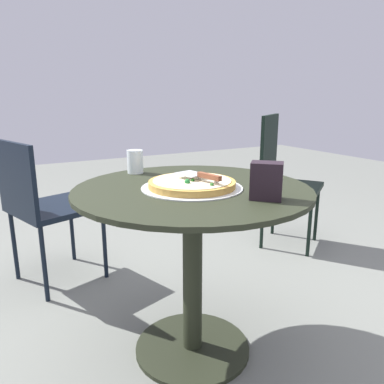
{
  "coord_description": "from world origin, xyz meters",
  "views": [
    {
      "loc": [
        -0.68,
        -1.21,
        1.05
      ],
      "look_at": [
        -0.01,
        -0.01,
        0.7
      ],
      "focal_mm": 35.16,
      "sensor_mm": 36.0,
      "label": 1
    }
  ],
  "objects_px": {
    "pizza_server": "(200,175)",
    "patio_chair_far": "(282,173)",
    "pizza_on_tray": "(192,184)",
    "napkin_dispenser": "(266,181)",
    "patio_table": "(192,236)",
    "drinking_cup": "(135,162)",
    "patio_chair_near": "(42,201)"
  },
  "relations": [
    {
      "from": "patio_table",
      "to": "napkin_dispenser",
      "type": "xyz_separation_m",
      "value": [
        0.13,
        -0.27,
        0.26
      ]
    },
    {
      "from": "pizza_server",
      "to": "patio_chair_near",
      "type": "xyz_separation_m",
      "value": [
        -0.44,
        0.96,
        -0.28
      ]
    },
    {
      "from": "patio_table",
      "to": "patio_chair_far",
      "type": "bearing_deg",
      "value": 33.32
    },
    {
      "from": "drinking_cup",
      "to": "patio_chair_far",
      "type": "xyz_separation_m",
      "value": [
        1.23,
        0.39,
        -0.24
      ]
    },
    {
      "from": "patio_table",
      "to": "napkin_dispenser",
      "type": "distance_m",
      "value": 0.4
    },
    {
      "from": "patio_table",
      "to": "napkin_dispenser",
      "type": "relative_size",
      "value": 7.2
    },
    {
      "from": "pizza_on_tray",
      "to": "pizza_server",
      "type": "distance_m",
      "value": 0.05
    },
    {
      "from": "napkin_dispenser",
      "to": "patio_chair_far",
      "type": "relative_size",
      "value": 0.14
    },
    {
      "from": "patio_chair_near",
      "to": "pizza_server",
      "type": "bearing_deg",
      "value": -65.2
    },
    {
      "from": "pizza_on_tray",
      "to": "napkin_dispenser",
      "type": "xyz_separation_m",
      "value": [
        0.14,
        -0.25,
        0.05
      ]
    },
    {
      "from": "patio_table",
      "to": "drinking_cup",
      "type": "relative_size",
      "value": 8.77
    },
    {
      "from": "pizza_on_tray",
      "to": "pizza_server",
      "type": "relative_size",
      "value": 1.77
    },
    {
      "from": "napkin_dispenser",
      "to": "drinking_cup",
      "type": "bearing_deg",
      "value": -26.53
    },
    {
      "from": "patio_table",
      "to": "drinking_cup",
      "type": "bearing_deg",
      "value": 104.85
    },
    {
      "from": "napkin_dispenser",
      "to": "patio_chair_far",
      "type": "bearing_deg",
      "value": -91.04
    },
    {
      "from": "patio_table",
      "to": "pizza_server",
      "type": "relative_size",
      "value": 4.19
    },
    {
      "from": "pizza_server",
      "to": "patio_chair_far",
      "type": "bearing_deg",
      "value": 34.88
    },
    {
      "from": "pizza_on_tray",
      "to": "patio_chair_near",
      "type": "distance_m",
      "value": 1.05
    },
    {
      "from": "patio_table",
      "to": "napkin_dispenser",
      "type": "height_order",
      "value": "napkin_dispenser"
    },
    {
      "from": "napkin_dispenser",
      "to": "patio_chair_far",
      "type": "height_order",
      "value": "patio_chair_far"
    },
    {
      "from": "patio_table",
      "to": "patio_chair_near",
      "type": "bearing_deg",
      "value": 115.24
    },
    {
      "from": "drinking_cup",
      "to": "napkin_dispenser",
      "type": "bearing_deg",
      "value": -70.15
    },
    {
      "from": "patio_chair_far",
      "to": "drinking_cup",
      "type": "bearing_deg",
      "value": -162.41
    },
    {
      "from": "patio_table",
      "to": "pizza_server",
      "type": "xyz_separation_m",
      "value": [
        0.01,
        -0.04,
        0.25
      ]
    },
    {
      "from": "pizza_on_tray",
      "to": "napkin_dispenser",
      "type": "height_order",
      "value": "napkin_dispenser"
    },
    {
      "from": "pizza_server",
      "to": "napkin_dispenser",
      "type": "relative_size",
      "value": 1.72
    },
    {
      "from": "pizza_server",
      "to": "patio_chair_far",
      "type": "height_order",
      "value": "patio_chair_far"
    },
    {
      "from": "drinking_cup",
      "to": "pizza_server",
      "type": "bearing_deg",
      "value": -75.27
    },
    {
      "from": "patio_chair_near",
      "to": "patio_table",
      "type": "bearing_deg",
      "value": -64.76
    },
    {
      "from": "pizza_on_tray",
      "to": "napkin_dispenser",
      "type": "relative_size",
      "value": 3.05
    },
    {
      "from": "pizza_server",
      "to": "napkin_dispenser",
      "type": "xyz_separation_m",
      "value": [
        0.12,
        -0.23,
        0.01
      ]
    },
    {
      "from": "pizza_server",
      "to": "drinking_cup",
      "type": "height_order",
      "value": "drinking_cup"
    }
  ]
}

